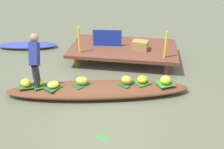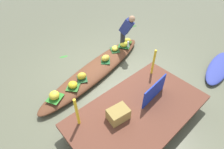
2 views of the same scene
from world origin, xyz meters
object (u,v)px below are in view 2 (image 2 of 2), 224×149
(water_bottle, at_px, (128,44))
(produce_crate, at_px, (118,114))
(moored_boat, at_px, (219,67))
(banana_bunch_0, at_px, (115,48))
(banana_bunch_5, at_px, (127,41))
(banana_bunch_1, at_px, (82,76))
(banana_bunch_4, at_px, (54,95))
(market_banner, at_px, (154,91))
(banana_bunch_2, at_px, (73,85))
(vendor_person, at_px, (126,29))
(banana_bunch_6, at_px, (124,44))
(banana_bunch_3, at_px, (105,58))
(vendor_boat, at_px, (97,69))

(water_bottle, distance_m, produce_crate, 3.07)
(moored_boat, relative_size, banana_bunch_0, 7.67)
(banana_bunch_5, height_order, water_bottle, water_bottle)
(banana_bunch_1, xyz_separation_m, water_bottle, (-2.12, -0.27, 0.01))
(banana_bunch_1, xyz_separation_m, produce_crate, (0.22, 1.72, 0.21))
(banana_bunch_4, bearing_deg, market_banner, 134.64)
(banana_bunch_1, bearing_deg, banana_bunch_2, 16.76)
(vendor_person, distance_m, water_bottle, 0.57)
(banana_bunch_0, distance_m, market_banner, 2.48)
(banana_bunch_6, distance_m, vendor_person, 0.59)
(banana_bunch_1, xyz_separation_m, banana_bunch_3, (-1.04, -0.20, -0.00))
(vendor_boat, relative_size, banana_bunch_4, 16.07)
(vendor_person, bearing_deg, vendor_boat, 6.57)
(vendor_boat, xyz_separation_m, banana_bunch_5, (-1.65, -0.31, 0.23))
(banana_bunch_2, xyz_separation_m, banana_bunch_6, (-2.41, -0.50, 0.01))
(vendor_boat, xyz_separation_m, banana_bunch_3, (-0.38, -0.03, 0.23))
(banana_bunch_3, distance_m, banana_bunch_6, 1.02)
(produce_crate, bearing_deg, banana_bunch_2, -84.68)
(banana_bunch_4, bearing_deg, banana_bunch_5, -169.16)
(banana_bunch_5, relative_size, market_banner, 0.28)
(banana_bunch_2, relative_size, vendor_person, 0.21)
(moored_boat, xyz_separation_m, banana_bunch_3, (2.62, -2.51, 0.27))
(banana_bunch_2, distance_m, market_banner, 2.12)
(banana_bunch_6, distance_m, water_bottle, 0.15)
(banana_bunch_6, relative_size, produce_crate, 0.65)
(banana_bunch_0, distance_m, banana_bunch_1, 1.72)
(vendor_person, bearing_deg, banana_bunch_4, 9.02)
(water_bottle, bearing_deg, produce_crate, 40.29)
(water_bottle, height_order, produce_crate, produce_crate)
(banana_bunch_4, relative_size, produce_crate, 0.62)
(banana_bunch_6, bearing_deg, vendor_boat, 8.68)
(banana_bunch_3, bearing_deg, banana_bunch_0, -159.21)
(moored_boat, xyz_separation_m, produce_crate, (3.88, -0.59, 0.48))
(vendor_boat, distance_m, vendor_person, 1.62)
(banana_bunch_3, bearing_deg, vendor_boat, 3.84)
(banana_bunch_2, height_order, banana_bunch_3, banana_bunch_3)
(banana_bunch_5, relative_size, produce_crate, 0.55)
(vendor_boat, xyz_separation_m, water_bottle, (-1.46, -0.09, 0.25))
(vendor_person, xyz_separation_m, water_bottle, (-0.06, 0.07, -0.57))
(vendor_boat, distance_m, banana_bunch_6, 1.41)
(vendor_boat, height_order, banana_bunch_3, banana_bunch_3)
(market_banner, height_order, produce_crate, market_banner)
(banana_bunch_3, xyz_separation_m, banana_bunch_4, (1.96, 0.34, 0.00))
(water_bottle, bearing_deg, vendor_boat, 3.54)
(banana_bunch_6, bearing_deg, vendor_person, 107.30)
(market_banner, bearing_deg, banana_bunch_3, -102.27)
(moored_boat, height_order, banana_bunch_2, banana_bunch_2)
(moored_boat, xyz_separation_m, banana_bunch_0, (2.00, -2.75, 0.25))
(produce_crate, bearing_deg, market_banner, 171.83)
(banana_bunch_0, distance_m, banana_bunch_5, 0.65)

